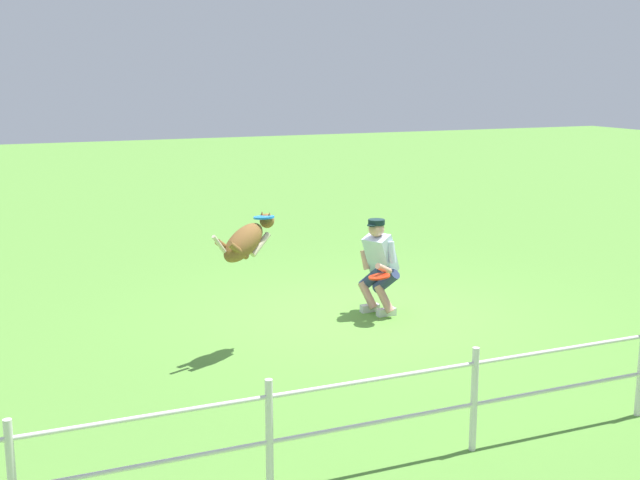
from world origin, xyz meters
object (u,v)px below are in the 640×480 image
object	(u,v)px
person	(379,263)
frisbee_flying	(264,217)
frisbee_held	(379,277)
dog	(246,241)

from	to	relation	value
person	frisbee_flying	world-z (taller)	frisbee_flying
frisbee_flying	frisbee_held	world-z (taller)	frisbee_flying
frisbee_flying	frisbee_held	size ratio (longest dim) A/B	0.86
person	dog	xyz separation A→B (m)	(2.09, 0.80, 0.62)
frisbee_held	person	bearing A→B (deg)	-116.45
dog	frisbee_flying	world-z (taller)	dog
dog	frisbee_flying	distance (m)	0.36
dog	frisbee_held	xyz separation A→B (m)	(-1.92, -0.45, -0.71)
dog	frisbee_held	distance (m)	2.10
dog	frisbee_flying	bearing A→B (deg)	-7.91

